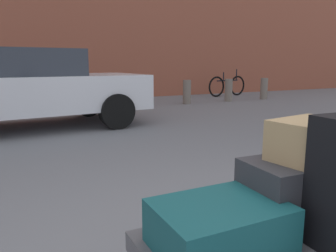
# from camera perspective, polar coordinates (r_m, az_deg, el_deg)

# --- Properties ---
(luggage_cart) EXTENTS (1.27, 0.76, 0.34)m
(luggage_cart) POSITION_cam_1_polar(r_m,az_deg,el_deg) (1.81, 17.84, -19.88)
(luggage_cart) COLOR #4C4C51
(luggage_cart) RESTS_ON ground_plane
(duffel_bag_charcoal_center) EXTENTS (0.66, 0.37, 0.33)m
(duffel_bag_charcoal_center) POSITION_cam_1_polar(r_m,az_deg,el_deg) (1.96, 22.14, -10.00)
(duffel_bag_charcoal_center) COLOR #2D2D33
(duffel_bag_charcoal_center) RESTS_ON luggage_cart
(suitcase_teal_rear_right) EXTENTS (0.59, 0.43, 0.21)m
(suitcase_teal_rear_right) POSITION_cam_1_polar(r_m,az_deg,el_deg) (1.60, 8.85, -16.54)
(suitcase_teal_rear_right) COLOR #144C51
(suitcase_teal_rear_right) RESTS_ON luggage_cart
(duffel_bag_tan_topmost_pile) EXTENTS (0.43, 0.31, 0.21)m
(duffel_bag_tan_topmost_pile) POSITION_cam_1_polar(r_m,az_deg,el_deg) (1.89, 22.72, -2.17)
(duffel_bag_tan_topmost_pile) COLOR #9E7F56
(duffel_bag_tan_topmost_pile) RESTS_ON duffel_bag_charcoal_center
(parked_car) EXTENTS (4.44, 2.23, 1.42)m
(parked_car) POSITION_cam_1_polar(r_m,az_deg,el_deg) (6.48, -24.14, 6.15)
(parked_car) COLOR silver
(parked_car) RESTS_ON ground_plane
(bicycle_leaning) EXTENTS (1.75, 0.33, 0.96)m
(bicycle_leaning) POSITION_cam_1_polar(r_m,az_deg,el_deg) (12.22, 10.16, 6.83)
(bicycle_leaning) COLOR black
(bicycle_leaning) RESTS_ON ground_plane
(bollard_kerb_near) EXTENTS (0.23, 0.23, 0.70)m
(bollard_kerb_near) POSITION_cam_1_polar(r_m,az_deg,el_deg) (9.10, -5.20, 5.49)
(bollard_kerb_near) COLOR #72665B
(bollard_kerb_near) RESTS_ON ground_plane
(bollard_kerb_mid) EXTENTS (0.23, 0.23, 0.70)m
(bollard_kerb_mid) POSITION_cam_1_polar(r_m,az_deg,el_deg) (9.74, 3.27, 5.86)
(bollard_kerb_mid) COLOR #72665B
(bollard_kerb_mid) RESTS_ON ground_plane
(bollard_kerb_far) EXTENTS (0.23, 0.23, 0.70)m
(bollard_kerb_far) POSITION_cam_1_polar(r_m,az_deg,el_deg) (10.53, 10.38, 6.08)
(bollard_kerb_far) COLOR #72665B
(bollard_kerb_far) RESTS_ON ground_plane
(bollard_corner) EXTENTS (0.23, 0.23, 0.70)m
(bollard_corner) POSITION_cam_1_polar(r_m,az_deg,el_deg) (11.42, 16.18, 6.18)
(bollard_corner) COLOR #72665B
(bollard_corner) RESTS_ON ground_plane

